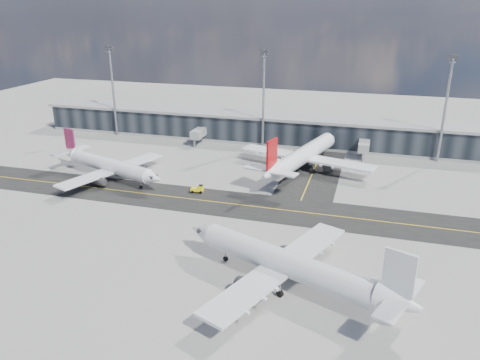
{
  "coord_description": "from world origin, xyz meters",
  "views": [
    {
      "loc": [
        31.69,
        -86.01,
        41.42
      ],
      "look_at": [
        4.96,
        6.06,
        5.0
      ],
      "focal_mm": 35.0,
      "sensor_mm": 36.0,
      "label": 1
    }
  ],
  "objects": [
    {
      "name": "terminal_concourse",
      "position": [
        0.04,
        54.93,
        4.09
      ],
      "size": [
        152.0,
        19.8,
        8.8
      ],
      "color": "black",
      "rests_on": "ground"
    },
    {
      "name": "airliner_near",
      "position": [
        21.61,
        -24.26,
        3.95
      ],
      "size": [
        38.85,
        33.62,
        11.97
      ],
      "rotation": [
        0.0,
        0.0,
        1.19
      ],
      "color": "silver",
      "rests_on": "ground"
    },
    {
      "name": "ground",
      "position": [
        0.0,
        0.0,
        0.0
      ],
      "size": [
        300.0,
        300.0,
        0.0
      ],
      "primitive_type": "plane",
      "color": "gray",
      "rests_on": "ground"
    },
    {
      "name": "airliner_redtail",
      "position": [
        15.18,
        29.81,
        4.23
      ],
      "size": [
        36.74,
        42.69,
        12.82
      ],
      "rotation": [
        0.0,
        0.0,
        -0.27
      ],
      "color": "white",
      "rests_on": "ground"
    },
    {
      "name": "floodlight_masts",
      "position": [
        0.0,
        48.0,
        15.61
      ],
      "size": [
        102.5,
        0.7,
        28.9
      ],
      "color": "gray",
      "rests_on": "ground"
    },
    {
      "name": "service_van",
      "position": [
        11.25,
        43.72,
        0.67
      ],
      "size": [
        2.3,
        4.84,
        1.33
      ],
      "primitive_type": "imported",
      "rotation": [
        0.0,
        0.0,
        -0.02
      ],
      "color": "white",
      "rests_on": "ground"
    },
    {
      "name": "taxiway_lanes",
      "position": [
        3.91,
        10.74,
        0.01
      ],
      "size": [
        180.0,
        63.0,
        0.03
      ],
      "color": "black",
      "rests_on": "ground"
    },
    {
      "name": "baggage_tug",
      "position": [
        -5.73,
        8.09,
        0.92
      ],
      "size": [
        3.1,
        1.9,
        1.83
      ],
      "rotation": [
        0.0,
        0.0,
        -1.42
      ],
      "color": "yellow",
      "rests_on": "ground"
    },
    {
      "name": "airliner_af",
      "position": [
        -30.49,
        10.5,
        3.53
      ],
      "size": [
        35.09,
        30.3,
        10.69
      ],
      "rotation": [
        0.0,
        0.0,
        -1.91
      ],
      "color": "white",
      "rests_on": "ground"
    }
  ]
}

